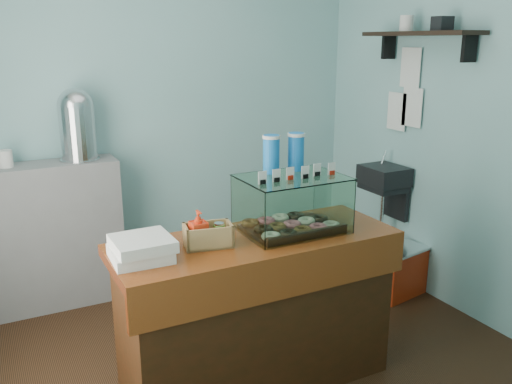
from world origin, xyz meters
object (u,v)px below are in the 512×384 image
display_case (290,200)px  coffee_urn (77,123)px  red_cooler (395,270)px  counter (256,310)px

display_case → coffee_urn: 1.80m
display_case → red_cooler: bearing=20.5°
counter → coffee_urn: 1.94m
counter → display_case: size_ratio=2.76×
display_case → red_cooler: display_case is taller
red_cooler → coffee_urn: bearing=143.6°
counter → coffee_urn: coffee_urn is taller
coffee_urn → counter: bearing=-67.7°
counter → coffee_urn: size_ratio=3.04×
display_case → red_cooler: size_ratio=1.16×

